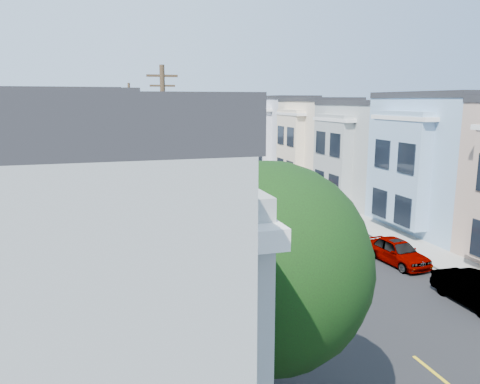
% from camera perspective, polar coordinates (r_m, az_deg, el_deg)
% --- Properties ---
extents(ground, '(160.00, 160.00, 0.00)m').
position_cam_1_polar(ground, '(26.09, 5.79, -7.64)').
color(ground, black).
rests_on(ground, ground).
extents(road_slab, '(12.00, 70.00, 0.02)m').
position_cam_1_polar(road_slab, '(39.86, -2.49, -1.00)').
color(road_slab, black).
rests_on(road_slab, ground).
extents(curb_left, '(0.30, 70.00, 0.15)m').
position_cam_1_polar(curb_left, '(38.83, -11.18, -1.43)').
color(curb_left, gray).
rests_on(curb_left, ground).
extents(curb_right, '(0.30, 70.00, 0.15)m').
position_cam_1_polar(curb_right, '(41.72, 5.58, -0.41)').
color(curb_right, gray).
rests_on(curb_right, ground).
extents(sidewalk_left, '(2.60, 70.00, 0.15)m').
position_cam_1_polar(sidewalk_left, '(38.74, -13.09, -1.54)').
color(sidewalk_left, gray).
rests_on(sidewalk_left, ground).
extents(sidewalk_right, '(2.60, 70.00, 0.15)m').
position_cam_1_polar(sidewalk_right, '(42.23, 7.21, -0.30)').
color(sidewalk_right, gray).
rests_on(sidewalk_right, ground).
extents(centerline, '(0.12, 70.00, 0.01)m').
position_cam_1_polar(centerline, '(39.86, -2.49, -1.02)').
color(centerline, gold).
rests_on(centerline, ground).
extents(townhouse_row_left, '(5.00, 70.00, 8.50)m').
position_cam_1_polar(townhouse_row_left, '(38.72, -18.70, -1.96)').
color(townhouse_row_left, '#9FA4A0').
rests_on(townhouse_row_left, ground).
extents(townhouse_row_right, '(5.00, 70.00, 8.50)m').
position_cam_1_polar(townhouse_row_right, '(43.90, 11.75, -0.11)').
color(townhouse_row_right, '#9FA4A0').
rests_on(townhouse_row_right, ground).
extents(tree_a, '(4.70, 4.70, 7.09)m').
position_cam_1_polar(tree_a, '(10.48, 2.71, -9.17)').
color(tree_a, black).
rests_on(tree_a, ground).
extents(tree_b, '(4.70, 4.70, 7.94)m').
position_cam_1_polar(tree_b, '(18.43, -6.29, 2.34)').
color(tree_b, black).
rests_on(tree_b, ground).
extents(tree_c, '(4.70, 4.70, 6.87)m').
position_cam_1_polar(tree_c, '(29.72, -10.31, 3.47)').
color(tree_c, black).
rests_on(tree_c, ground).
extents(tree_d, '(4.70, 4.70, 7.88)m').
position_cam_1_polar(tree_d, '(40.00, -12.12, 6.76)').
color(tree_d, black).
rests_on(tree_d, ground).
extents(tree_e, '(4.70, 4.70, 7.22)m').
position_cam_1_polar(tree_e, '(54.21, -13.39, 7.09)').
color(tree_e, black).
rests_on(tree_e, ground).
extents(tree_far_r, '(3.10, 3.10, 5.41)m').
position_cam_1_polar(tree_far_r, '(54.23, 0.96, 6.29)').
color(tree_far_r, black).
rests_on(tree_far_r, ground).
extents(utility_pole_near, '(1.60, 0.26, 10.00)m').
position_cam_1_polar(utility_pole_near, '(25.20, -9.15, 3.65)').
color(utility_pole_near, '#42301E').
rests_on(utility_pole_near, ground).
extents(utility_pole_far, '(1.60, 0.26, 10.00)m').
position_cam_1_polar(utility_pole_far, '(50.98, -13.17, 7.20)').
color(utility_pole_far, '#42301E').
rests_on(utility_pole_far, ground).
extents(fedex_truck, '(2.59, 6.74, 3.23)m').
position_cam_1_polar(fedex_truck, '(33.15, 2.84, -0.32)').
color(fedex_truck, silver).
rests_on(fedex_truck, ground).
extents(lead_sedan, '(2.11, 4.31, 1.25)m').
position_cam_1_polar(lead_sedan, '(41.20, 0.36, 0.28)').
color(lead_sedan, black).
rests_on(lead_sedan, ground).
extents(parked_left_b, '(2.85, 5.34, 1.43)m').
position_cam_1_polar(parked_left_b, '(17.74, 0.27, -14.41)').
color(parked_left_b, black).
rests_on(parked_left_b, ground).
extents(parked_left_c, '(1.54, 3.86, 1.24)m').
position_cam_1_polar(parked_left_c, '(26.51, -5.88, -5.92)').
color(parked_left_c, '#B4C0C9').
rests_on(parked_left_c, ground).
extents(parked_left_d, '(2.75, 5.48, 1.49)m').
position_cam_1_polar(parked_left_d, '(36.80, -9.10, -0.99)').
color(parked_left_d, '#390A08').
rests_on(parked_left_d, ground).
extents(parked_right_a, '(1.40, 3.87, 1.28)m').
position_cam_1_polar(parked_right_a, '(21.93, 26.71, -10.73)').
color(parked_right_a, '#575B5E').
rests_on(parked_right_a, ground).
extents(parked_right_b, '(1.92, 4.21, 1.33)m').
position_cam_1_polar(parked_right_b, '(25.73, 18.63, -6.90)').
color(parked_right_b, silver).
rests_on(parked_right_b, ground).
extents(parked_right_c, '(2.70, 5.27, 1.42)m').
position_cam_1_polar(parked_right_c, '(43.59, 2.90, 0.98)').
color(parked_right_c, black).
rests_on(parked_right_c, ground).
extents(parked_right_d, '(1.55, 3.99, 1.31)m').
position_cam_1_polar(parked_right_d, '(52.24, -0.51, 2.62)').
color(parked_right_d, black).
rests_on(parked_right_d, ground).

